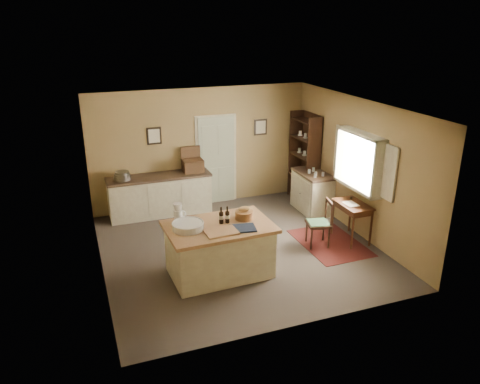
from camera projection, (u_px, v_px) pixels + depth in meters
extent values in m
plane|color=#4F443C|center=(239.00, 249.00, 8.89)|extent=(5.00, 5.00, 0.00)
cube|color=olive|center=(201.00, 148.00, 10.61)|extent=(5.00, 0.10, 2.70)
cube|color=olive|center=(304.00, 240.00, 6.22)|extent=(5.00, 0.10, 2.70)
cube|color=olive|center=(95.00, 199.00, 7.60)|extent=(0.10, 5.00, 2.70)
cube|color=olive|center=(358.00, 167.00, 9.23)|extent=(0.10, 5.00, 2.70)
plane|color=silver|center=(239.00, 107.00, 7.94)|extent=(5.00, 5.00, 0.00)
cube|color=#A0A689|center=(216.00, 159.00, 10.80)|extent=(0.97, 0.06, 2.11)
cube|color=black|center=(154.00, 136.00, 10.12)|extent=(0.32, 0.02, 0.38)
cube|color=beige|center=(154.00, 136.00, 10.11)|extent=(0.24, 0.01, 0.30)
cube|color=black|center=(261.00, 127.00, 10.93)|extent=(0.32, 0.02, 0.38)
cube|color=beige|center=(261.00, 127.00, 10.92)|extent=(0.24, 0.01, 0.30)
cube|color=beige|center=(356.00, 187.00, 9.13)|extent=(0.25, 1.32, 0.06)
cube|color=beige|center=(361.00, 134.00, 8.75)|extent=(0.25, 1.32, 0.06)
cube|color=white|center=(364.00, 160.00, 8.98)|extent=(0.01, 1.20, 1.00)
cube|color=beige|center=(390.00, 173.00, 8.25)|extent=(0.04, 0.35, 1.00)
cube|color=beige|center=(340.00, 150.00, 9.69)|extent=(0.04, 0.35, 1.00)
cube|color=beige|center=(220.00, 251.00, 7.89)|extent=(1.67, 1.08, 0.85)
cube|color=#AE7E55|center=(219.00, 227.00, 7.73)|extent=(1.80, 1.21, 0.06)
cylinder|color=white|center=(188.00, 226.00, 7.55)|extent=(0.51, 0.51, 0.11)
cube|color=#AE7E55|center=(221.00, 232.00, 7.44)|extent=(0.52, 0.38, 0.03)
cube|color=black|center=(243.00, 228.00, 7.58)|extent=(0.46, 0.39, 0.02)
cylinder|color=#945C30|center=(244.00, 215.00, 7.94)|extent=(0.31, 0.31, 0.14)
cylinder|color=black|center=(221.00, 215.00, 7.73)|extent=(0.07, 0.07, 0.29)
cylinder|color=black|center=(227.00, 215.00, 7.76)|extent=(0.07, 0.07, 0.29)
cube|color=beige|center=(160.00, 196.00, 10.33)|extent=(2.21, 0.61, 0.85)
cube|color=#332319|center=(159.00, 177.00, 10.17)|extent=(2.25, 0.64, 0.05)
cube|color=#462B18|center=(193.00, 166.00, 10.36)|extent=(0.44, 0.33, 0.28)
cylinder|color=#59544F|center=(122.00, 176.00, 9.88)|extent=(0.38, 0.38, 0.18)
cube|color=#471210|center=(330.00, 243.00, 9.12)|extent=(1.11, 1.61, 0.01)
cube|color=#32170B|center=(353.00, 204.00, 9.00)|extent=(0.49, 0.80, 0.03)
cube|color=#32170B|center=(353.00, 208.00, 9.03)|extent=(0.43, 0.74, 0.10)
cube|color=silver|center=(351.00, 204.00, 8.98)|extent=(0.22, 0.30, 0.01)
cylinder|color=black|center=(351.00, 198.00, 9.21)|extent=(0.05, 0.05, 0.05)
cylinder|color=#32170B|center=(352.00, 232.00, 8.76)|extent=(0.04, 0.04, 0.72)
cylinder|color=#32170B|center=(371.00, 229.00, 8.89)|extent=(0.04, 0.04, 0.72)
cylinder|color=#32170B|center=(333.00, 217.00, 9.39)|extent=(0.04, 0.04, 0.72)
cylinder|color=#32170B|center=(350.00, 215.00, 9.52)|extent=(0.04, 0.04, 0.72)
cube|color=beige|center=(312.00, 193.00, 10.52)|extent=(0.56, 1.02, 0.85)
cube|color=#332319|center=(313.00, 174.00, 10.36)|extent=(0.59, 1.06, 0.05)
cylinder|color=silver|center=(315.00, 173.00, 10.19)|extent=(0.25, 0.25, 0.09)
cube|color=black|center=(314.00, 164.00, 10.51)|extent=(0.36, 0.04, 2.09)
cube|color=black|center=(296.00, 153.00, 11.30)|extent=(0.36, 0.04, 2.09)
cube|color=black|center=(311.00, 158.00, 10.96)|extent=(0.02, 0.94, 2.09)
cube|color=black|center=(302.00, 198.00, 11.26)|extent=(0.36, 0.90, 0.03)
cube|color=black|center=(303.00, 177.00, 11.07)|extent=(0.36, 0.90, 0.03)
cube|color=black|center=(304.00, 156.00, 10.89)|extent=(0.36, 0.90, 0.03)
cube|color=black|center=(305.00, 139.00, 10.74)|extent=(0.36, 0.90, 0.03)
cube|color=black|center=(306.00, 121.00, 10.60)|extent=(0.36, 0.90, 0.03)
cylinder|color=white|center=(305.00, 154.00, 10.87)|extent=(0.12, 0.12, 0.11)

